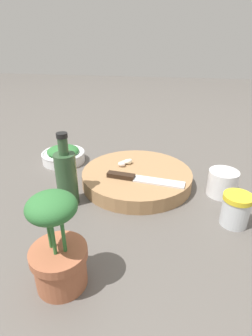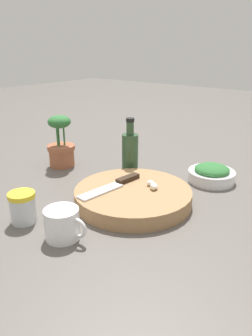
{
  "view_description": "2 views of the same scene",
  "coord_description": "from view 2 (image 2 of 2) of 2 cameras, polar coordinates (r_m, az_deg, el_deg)",
  "views": [
    {
      "loc": [
        -0.11,
        0.63,
        0.39
      ],
      "look_at": [
        0.02,
        -0.0,
        0.07
      ],
      "focal_mm": 28.0,
      "sensor_mm": 36.0,
      "label": 1
    },
    {
      "loc": [
        -0.65,
        -0.54,
        0.41
      ],
      "look_at": [
        0.02,
        -0.0,
        0.08
      ],
      "focal_mm": 35.0,
      "sensor_mm": 36.0,
      "label": 2
    }
  ],
  "objects": [
    {
      "name": "ground_plane",
      "position": [
        0.94,
        -0.81,
        -5.0
      ],
      "size": [
        5.0,
        5.0,
        0.0
      ],
      "primitive_type": "plane",
      "color": "#56514C"
    },
    {
      "name": "cutting_board",
      "position": [
        0.9,
        1.22,
        -4.87
      ],
      "size": [
        0.32,
        0.32,
        0.04
      ],
      "color": "#9E754C",
      "rests_on": "ground_plane"
    },
    {
      "name": "chef_knife",
      "position": [
        0.91,
        -1.94,
        -2.97
      ],
      "size": [
        0.22,
        0.05,
        0.01
      ],
      "rotation": [
        0.0,
        0.0,
        1.46
      ],
      "color": "black",
      "rests_on": "cutting_board"
    },
    {
      "name": "garlic_cloves",
      "position": [
        0.9,
        4.67,
        -3.0
      ],
      "size": [
        0.04,
        0.05,
        0.02
      ],
      "color": "silver",
      "rests_on": "cutting_board"
    },
    {
      "name": "herb_bowl",
      "position": [
        1.07,
        14.68,
        -0.95
      ],
      "size": [
        0.15,
        0.15,
        0.06
      ],
      "color": "white",
      "rests_on": "ground_plane"
    },
    {
      "name": "spice_jar",
      "position": [
        0.84,
        -17.54,
        -6.54
      ],
      "size": [
        0.07,
        0.07,
        0.08
      ],
      "color": "silver",
      "rests_on": "ground_plane"
    },
    {
      "name": "coffee_mug",
      "position": [
        0.75,
        -10.97,
        -9.54
      ],
      "size": [
        0.08,
        0.11,
        0.07
      ],
      "color": "white",
      "rests_on": "ground_plane"
    },
    {
      "name": "oil_bottle",
      "position": [
        1.07,
        0.71,
        2.67
      ],
      "size": [
        0.05,
        0.05,
        0.19
      ],
      "color": "#2D4C2D",
      "rests_on": "ground_plane"
    },
    {
      "name": "potted_herb",
      "position": [
        1.17,
        -11.26,
        3.89
      ],
      "size": [
        0.1,
        0.1,
        0.18
      ],
      "color": "#A35B3D",
      "rests_on": "ground_plane"
    }
  ]
}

